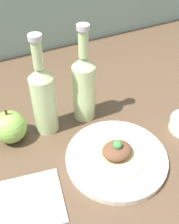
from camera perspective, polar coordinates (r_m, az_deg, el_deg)
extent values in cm
cube|color=brown|center=(72.25, -1.20, -6.96)|extent=(180.00, 110.00, 4.00)
cylinder|color=silver|center=(65.81, 5.84, -9.86)|extent=(24.93, 24.93, 1.69)
torus|color=silver|center=(65.35, 5.88, -9.53)|extent=(24.12, 24.12, 1.18)
cylinder|color=#D6BC7F|center=(65.00, 5.91, -9.28)|extent=(14.37, 14.37, 0.40)
ellipsoid|color=brown|center=(63.74, 6.01, -8.33)|extent=(7.43, 6.31, 2.91)
sphere|color=green|center=(62.18, 6.14, -7.08)|extent=(2.12, 2.12, 2.12)
cylinder|color=#B7D18E|center=(69.18, -9.75, 1.56)|extent=(6.24, 6.24, 16.69)
cone|color=#B7D18E|center=(63.51, -10.74, 8.35)|extent=(6.24, 6.24, 2.81)
cylinder|color=#B7D18E|center=(61.06, -11.32, 12.20)|extent=(2.49, 2.49, 6.98)
cylinder|color=#B7B7BC|center=(59.24, -11.85, 15.66)|extent=(3.12, 3.12, 1.20)
cylinder|color=#B7D18E|center=(72.29, -1.19, 4.22)|extent=(6.24, 6.24, 16.69)
cone|color=#B7D18E|center=(66.89, -1.30, 10.91)|extent=(6.24, 6.24, 2.81)
cylinder|color=#B7D18E|center=(64.56, -1.37, 14.66)|extent=(2.49, 2.49, 6.98)
cylinder|color=#B7B7BC|center=(62.85, -1.43, 18.00)|extent=(3.12, 3.12, 1.20)
sphere|color=#84B74C|center=(70.83, -16.92, -3.13)|extent=(8.67, 8.67, 8.67)
cylinder|color=brown|center=(67.57, -17.73, -0.08)|extent=(0.69, 0.69, 1.95)
cube|color=#B7BCC6|center=(60.76, -13.28, -18.41)|extent=(17.25, 16.21, 0.80)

